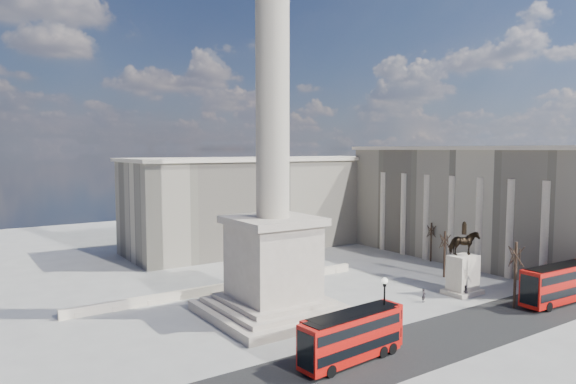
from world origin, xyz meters
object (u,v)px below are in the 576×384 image
(nelsons_column, at_px, (273,197))
(equestrian_statue, at_px, (463,269))
(victorian_lamp, at_px, (384,307))
(pedestrian_walking, at_px, (424,295))
(red_bus_a, at_px, (354,334))
(pedestrian_standing, at_px, (465,292))
(red_bus_b, at_px, (352,337))
(red_bus_c, at_px, (559,284))
(pedestrian_crossing, at_px, (369,329))

(nelsons_column, distance_m, equestrian_statue, 26.69)
(victorian_lamp, relative_size, pedestrian_walking, 4.03)
(red_bus_a, bearing_deg, pedestrian_walking, 19.86)
(equestrian_statue, height_order, pedestrian_walking, equestrian_statue)
(pedestrian_walking, height_order, pedestrian_standing, pedestrian_walking)
(nelsons_column, distance_m, victorian_lamp, 16.91)
(red_bus_b, relative_size, victorian_lamp, 1.57)
(red_bus_a, xyz_separation_m, pedestrian_standing, (23.33, 6.16, -1.40))
(red_bus_c, distance_m, pedestrian_walking, 15.69)
(red_bus_a, relative_size, pedestrian_crossing, 5.99)
(pedestrian_crossing, bearing_deg, red_bus_a, 98.79)
(nelsons_column, xyz_separation_m, red_bus_c, (29.82, -15.42, -10.51))
(red_bus_a, bearing_deg, pedestrian_crossing, 28.94)
(red_bus_c, bearing_deg, equestrian_statue, 125.52)
(victorian_lamp, bearing_deg, pedestrian_walking, 28.82)
(red_bus_c, relative_size, pedestrian_crossing, 6.59)
(nelsons_column, relative_size, red_bus_a, 4.81)
(nelsons_column, xyz_separation_m, pedestrian_crossing, (3.89, -11.11, -12.05))
(red_bus_c, distance_m, pedestrian_standing, 10.49)
(nelsons_column, relative_size, pedestrian_crossing, 28.84)
(red_bus_a, relative_size, equestrian_statue, 1.13)
(equestrian_statue, relative_size, pedestrian_walking, 5.59)
(equestrian_statue, xyz_separation_m, pedestrian_walking, (-6.75, 0.34, -2.41))
(victorian_lamp, distance_m, pedestrian_standing, 21.00)
(pedestrian_walking, bearing_deg, nelsons_column, 140.89)
(pedestrian_standing, bearing_deg, red_bus_b, 1.14)
(red_bus_a, distance_m, pedestrian_walking, 19.40)
(red_bus_c, bearing_deg, pedestrian_crossing, 173.02)
(red_bus_a, height_order, pedestrian_walking, red_bus_a)
(red_bus_b, relative_size, equestrian_statue, 1.13)
(victorian_lamp, xyz_separation_m, pedestrian_crossing, (0.85, 2.87, -3.03))
(pedestrian_standing, relative_size, pedestrian_crossing, 0.90)
(red_bus_b, bearing_deg, pedestrian_standing, 10.79)
(pedestrian_standing, xyz_separation_m, pedestrian_crossing, (-18.96, -3.36, 0.09))
(pedestrian_crossing, bearing_deg, nelsons_column, -4.63)
(equestrian_statue, xyz_separation_m, pedestrian_crossing, (-20.12, -4.62, -2.37))
(nelsons_column, xyz_separation_m, equestrian_statue, (24.01, -6.49, -9.68))
(red_bus_b, xyz_separation_m, pedestrian_crossing, (5.10, 3.34, -1.31))
(red_bus_b, xyz_separation_m, pedestrian_standing, (24.06, 6.70, -1.39))
(red_bus_c, xyz_separation_m, equestrian_statue, (-5.81, 8.93, 0.83))
(red_bus_c, bearing_deg, red_bus_a, 179.60)
(red_bus_c, xyz_separation_m, pedestrian_walking, (-12.56, 9.27, -1.58))
(equestrian_statue, relative_size, pedestrian_crossing, 5.31)
(pedestrian_walking, bearing_deg, pedestrian_standing, -35.41)
(red_bus_c, bearing_deg, pedestrian_standing, 134.71)
(red_bus_a, distance_m, victorian_lamp, 3.91)
(equestrian_statue, bearing_deg, victorian_lamp, -160.35)
(nelsons_column, height_order, pedestrian_walking, nelsons_column)
(red_bus_a, xyz_separation_m, victorian_lamp, (3.51, -0.07, 1.72))
(red_bus_a, distance_m, red_bus_c, 30.34)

